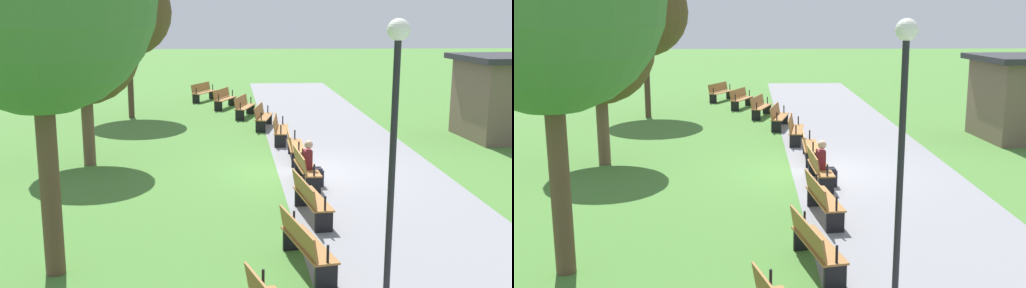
% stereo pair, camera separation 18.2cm
% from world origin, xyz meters
% --- Properties ---
extents(ground_plane, '(120.00, 120.00, 0.00)m').
position_xyz_m(ground_plane, '(0.00, 0.00, 0.00)').
color(ground_plane, '#477A33').
extents(path_paving, '(44.10, 4.61, 0.01)m').
position_xyz_m(path_paving, '(0.00, 1.62, 0.00)').
color(path_paving, gray).
rests_on(path_paving, ground).
extents(bench_0, '(1.90, 1.24, 0.89)m').
position_xyz_m(bench_0, '(-14.25, -3.31, 0.48)').
color(bench_0, '#996633').
rests_on(bench_0, ground).
extents(bench_1, '(1.92, 1.12, 0.89)m').
position_xyz_m(bench_1, '(-11.79, -2.25, 0.48)').
color(bench_1, '#996633').
rests_on(bench_1, ground).
extents(bench_2, '(1.93, 0.98, 0.89)m').
position_xyz_m(bench_2, '(-9.26, -1.40, 0.48)').
color(bench_2, '#996633').
rests_on(bench_2, ground).
extents(bench_3, '(1.93, 0.84, 0.89)m').
position_xyz_m(bench_3, '(-6.66, -0.75, 0.48)').
color(bench_3, '#996633').
rests_on(bench_3, ground).
extents(bench_4, '(1.92, 0.70, 0.89)m').
position_xyz_m(bench_4, '(-4.01, -0.31, 0.48)').
color(bench_4, '#996633').
rests_on(bench_4, ground).
extents(bench_5, '(1.89, 0.55, 0.89)m').
position_xyz_m(bench_5, '(-1.34, -0.10, 0.48)').
color(bench_5, '#996633').
rests_on(bench_5, ground).
extents(bench_6, '(1.89, 0.55, 0.89)m').
position_xyz_m(bench_6, '(1.34, -0.10, 0.48)').
color(bench_6, '#996633').
rests_on(bench_6, ground).
extents(bench_7, '(1.92, 0.70, 0.89)m').
position_xyz_m(bench_7, '(4.01, -0.31, 0.48)').
color(bench_7, '#996633').
rests_on(bench_7, ground).
extents(bench_8, '(1.93, 0.84, 0.89)m').
position_xyz_m(bench_8, '(6.66, -0.75, 0.48)').
color(bench_8, '#996633').
rests_on(bench_8, ground).
extents(person_seated, '(0.33, 0.53, 1.20)m').
position_xyz_m(person_seated, '(1.48, 0.05, 0.64)').
color(person_seated, maroon).
rests_on(person_seated, ground).
extents(tree_0, '(3.63, 3.63, 6.19)m').
position_xyz_m(tree_0, '(-9.41, -6.15, 4.36)').
color(tree_0, '#4C3828').
rests_on(tree_0, ground).
extents(tree_2, '(3.19, 3.19, 4.96)m').
position_xyz_m(tree_2, '(-1.10, -6.10, 3.35)').
color(tree_2, brown).
rests_on(tree_2, ground).
extents(lamp_post, '(0.32, 0.32, 4.27)m').
position_xyz_m(lamp_post, '(7.94, 0.36, 2.95)').
color(lamp_post, black).
rests_on(lamp_post, ground).
extents(kiosk, '(3.63, 3.07, 2.92)m').
position_xyz_m(kiosk, '(-4.35, 7.47, 1.50)').
color(kiosk, brown).
rests_on(kiosk, ground).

